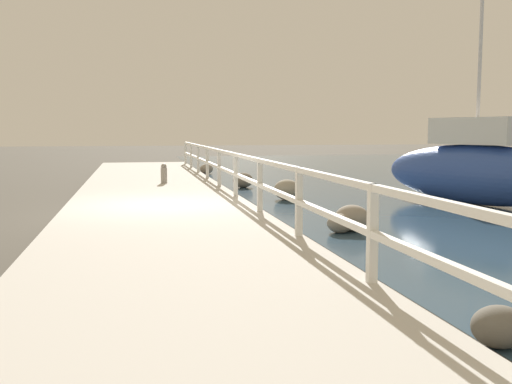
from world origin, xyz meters
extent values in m
plane|color=#4C473D|center=(0.00, 0.00, 0.00)|extent=(120.00, 120.00, 0.00)
cube|color=beige|center=(0.00, 0.00, 0.12)|extent=(4.14, 36.00, 0.24)
cube|color=white|center=(1.97, -7.36, 0.78)|extent=(0.10, 0.10, 1.08)
cube|color=white|center=(1.97, -4.42, 0.78)|extent=(0.10, 0.10, 1.08)
cube|color=white|center=(1.97, -1.47, 0.78)|extent=(0.10, 0.10, 1.08)
cube|color=white|center=(1.97, 1.47, 0.78)|extent=(0.10, 0.10, 1.08)
cube|color=white|center=(1.97, 4.42, 0.78)|extent=(0.10, 0.10, 1.08)
cube|color=white|center=(1.97, 7.36, 0.78)|extent=(0.10, 0.10, 1.08)
cube|color=white|center=(1.97, 10.31, 0.78)|extent=(0.10, 0.10, 1.08)
cube|color=white|center=(1.97, 13.25, 0.78)|extent=(0.10, 0.10, 1.08)
cube|color=white|center=(1.97, 16.20, 0.78)|extent=(0.10, 0.10, 1.08)
cube|color=white|center=(1.97, 0.00, 1.29)|extent=(0.09, 32.50, 0.08)
cube|color=white|center=(1.97, 0.00, 0.78)|extent=(0.09, 32.50, 0.08)
ellipsoid|color=gray|center=(3.46, -2.82, 0.25)|extent=(0.67, 0.60, 0.50)
ellipsoid|color=gray|center=(2.56, 12.55, 0.22)|extent=(0.58, 0.52, 0.43)
ellipsoid|color=gray|center=(3.17, -2.97, 0.18)|extent=(0.49, 0.44, 0.37)
ellipsoid|color=#666056|center=(2.55, -8.84, 0.19)|extent=(0.50, 0.45, 0.37)
ellipsoid|color=slate|center=(2.99, 6.00, 0.25)|extent=(0.67, 0.60, 0.50)
ellipsoid|color=gray|center=(3.55, 2.37, 0.28)|extent=(0.74, 0.67, 0.56)
cylinder|color=gray|center=(0.37, 5.45, 0.49)|extent=(0.20, 0.20, 0.49)
sphere|color=gray|center=(0.37, 5.45, 0.77)|extent=(0.18, 0.18, 0.18)
ellipsoid|color=#2D4C9E|center=(7.98, 0.36, 0.77)|extent=(3.31, 5.91, 1.53)
cube|color=silver|center=(7.98, 0.36, 1.88)|extent=(1.73, 2.56, 0.68)
cylinder|color=silver|center=(7.98, 0.36, 4.96)|extent=(0.09, 0.09, 6.83)
camera|label=1|loc=(-0.56, -13.39, 1.90)|focal=42.00mm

